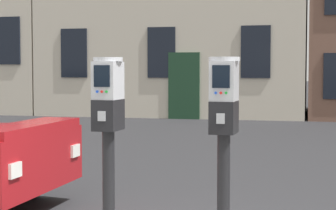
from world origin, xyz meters
The scene contains 2 objects.
parking_meter_near_kerb centered at (-0.05, -0.18, 1.17)m, with size 0.22×0.26×1.50m.
parking_meter_twin_adjacent centered at (0.80, -0.18, 1.17)m, with size 0.22×0.26×1.50m.
Camera 1 is at (1.38, -4.21, 1.55)m, focal length 62.89 mm.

